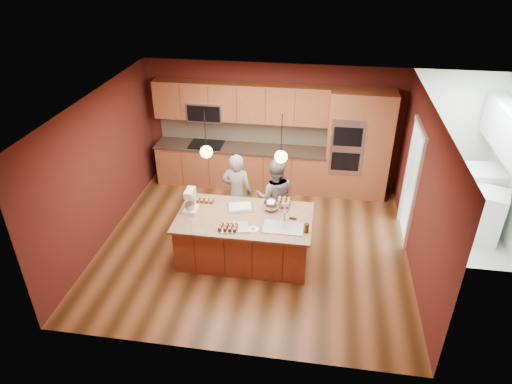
% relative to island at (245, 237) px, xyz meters
% --- Properties ---
extents(floor, '(5.50, 5.50, 0.00)m').
position_rel_island_xyz_m(floor, '(0.09, 0.38, -0.43)').
color(floor, '#402610').
rests_on(floor, ground).
extents(ceiling, '(5.50, 5.50, 0.00)m').
position_rel_island_xyz_m(ceiling, '(0.09, 0.38, 2.27)').
color(ceiling, white).
rests_on(ceiling, ground).
extents(wall_back, '(5.50, 0.00, 5.50)m').
position_rel_island_xyz_m(wall_back, '(0.09, 2.88, 0.92)').
color(wall_back, '#4F1C17').
rests_on(wall_back, ground).
extents(wall_front, '(5.50, 0.00, 5.50)m').
position_rel_island_xyz_m(wall_front, '(0.09, -2.12, 0.92)').
color(wall_front, '#4F1C17').
rests_on(wall_front, ground).
extents(wall_left, '(0.00, 5.00, 5.00)m').
position_rel_island_xyz_m(wall_left, '(-2.66, 0.38, 0.92)').
color(wall_left, '#4F1C17').
rests_on(wall_left, ground).
extents(wall_right, '(0.00, 5.00, 5.00)m').
position_rel_island_xyz_m(wall_right, '(2.84, 0.38, 0.92)').
color(wall_right, '#4F1C17').
rests_on(wall_right, ground).
extents(cabinet_run, '(3.74, 0.64, 2.30)m').
position_rel_island_xyz_m(cabinet_run, '(-0.59, 2.62, 0.55)').
color(cabinet_run, brown).
rests_on(cabinet_run, floor).
extents(oven_column, '(1.30, 0.62, 2.30)m').
position_rel_island_xyz_m(oven_column, '(1.94, 2.57, 0.72)').
color(oven_column, brown).
rests_on(oven_column, floor).
extents(doorway_trim, '(0.08, 1.11, 2.20)m').
position_rel_island_xyz_m(doorway_trim, '(2.82, 1.18, 0.62)').
color(doorway_trim, white).
rests_on(doorway_trim, wall_right).
extents(pendant_left, '(0.20, 0.20, 0.80)m').
position_rel_island_xyz_m(pendant_left, '(-0.61, 0.00, 1.57)').
color(pendant_left, black).
rests_on(pendant_left, ceiling).
extents(pendant_right, '(0.20, 0.20, 0.80)m').
position_rel_island_xyz_m(pendant_right, '(0.57, 0.00, 1.57)').
color(pendant_right, black).
rests_on(pendant_right, ceiling).
extents(island, '(2.28, 1.28, 1.22)m').
position_rel_island_xyz_m(island, '(0.00, 0.00, 0.00)').
color(island, brown).
rests_on(island, floor).
extents(person_left, '(0.58, 0.39, 1.56)m').
position_rel_island_xyz_m(person_left, '(-0.31, 0.89, 0.35)').
color(person_left, black).
rests_on(person_left, floor).
extents(person_right, '(0.78, 0.63, 1.50)m').
position_rel_island_xyz_m(person_right, '(0.40, 0.89, 0.32)').
color(person_right, slate).
rests_on(person_right, floor).
extents(stand_mixer, '(0.22, 0.30, 0.41)m').
position_rel_island_xyz_m(stand_mixer, '(-0.95, 0.05, 0.59)').
color(stand_mixer, white).
rests_on(stand_mixer, island).
extents(sheet_cake, '(0.50, 0.42, 0.05)m').
position_rel_island_xyz_m(sheet_cake, '(-0.13, 0.26, 0.43)').
color(sheet_cake, silver).
rests_on(sheet_cake, island).
extents(cooling_rack, '(0.50, 0.41, 0.02)m').
position_rel_island_xyz_m(cooling_rack, '(-0.11, -0.34, 0.42)').
color(cooling_rack, '#B4B6BB').
rests_on(cooling_rack, island).
extents(mixing_bowl, '(0.28, 0.28, 0.24)m').
position_rel_island_xyz_m(mixing_bowl, '(0.41, 0.29, 0.52)').
color(mixing_bowl, '#BBBDC2').
rests_on(mixing_bowl, island).
extents(plate, '(0.19, 0.19, 0.01)m').
position_rel_island_xyz_m(plate, '(0.19, -0.35, 0.42)').
color(plate, white).
rests_on(plate, island).
extents(tumbler, '(0.08, 0.08, 0.15)m').
position_rel_island_xyz_m(tumbler, '(1.04, -0.29, 0.49)').
color(tumbler, '#36230B').
rests_on(tumbler, island).
extents(phone, '(0.13, 0.09, 0.01)m').
position_rel_island_xyz_m(phone, '(0.80, 0.07, 0.41)').
color(phone, black).
rests_on(phone, island).
extents(cupcakes_left, '(0.34, 0.17, 0.08)m').
position_rel_island_xyz_m(cupcakes_left, '(-0.80, 0.38, 0.45)').
color(cupcakes_left, tan).
rests_on(cupcakes_left, island).
extents(cupcakes_rack, '(0.32, 0.24, 0.07)m').
position_rel_island_xyz_m(cupcakes_rack, '(-0.21, -0.39, 0.46)').
color(cupcakes_rack, tan).
rests_on(cupcakes_rack, island).
extents(cupcakes_right, '(0.25, 0.34, 0.08)m').
position_rel_island_xyz_m(cupcakes_right, '(0.60, 0.50, 0.45)').
color(cupcakes_right, tan).
rests_on(cupcakes_right, island).
extents(washer, '(0.77, 0.79, 0.97)m').
position_rel_island_xyz_m(washer, '(4.26, 1.26, 0.05)').
color(washer, white).
rests_on(washer, floor).
extents(dryer, '(0.74, 0.76, 1.09)m').
position_rel_island_xyz_m(dryer, '(4.30, 1.96, 0.11)').
color(dryer, white).
rests_on(dryer, floor).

